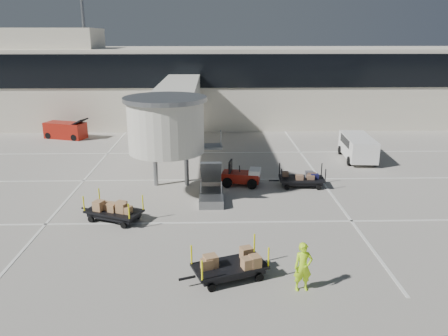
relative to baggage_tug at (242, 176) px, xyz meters
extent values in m
plane|color=#BCB4A8|center=(-0.59, -7.91, -0.58)|extent=(140.00, 140.00, 0.00)
cube|color=silver|center=(-0.59, -5.91, -0.57)|extent=(40.00, 0.15, 0.02)
cube|color=silver|center=(-0.59, 1.09, -0.57)|extent=(40.00, 0.15, 0.02)
cube|color=silver|center=(-0.59, 8.09, -0.57)|extent=(40.00, 0.15, 0.02)
cube|color=silver|center=(5.41, 2.09, -0.57)|extent=(0.15, 30.00, 0.02)
cube|color=silver|center=(-10.59, 2.09, -0.57)|extent=(0.15, 30.00, 0.02)
cube|color=beige|center=(-0.59, 22.09, 3.42)|extent=(64.00, 12.00, 8.00)
cube|color=black|center=(-0.59, 16.04, 5.42)|extent=(64.00, 0.12, 3.20)
cube|color=beige|center=(-18.59, 20.09, 8.42)|extent=(10.00, 6.00, 2.00)
cylinder|color=gray|center=(-16.59, 26.09, 6.92)|extent=(0.36, 0.36, 15.00)
cube|color=beige|center=(-4.59, 7.09, 3.72)|extent=(3.00, 18.00, 2.80)
cylinder|color=beige|center=(-4.59, -1.91, 3.72)|extent=(4.40, 4.40, 3.00)
cylinder|color=gray|center=(-4.59, -1.91, 5.32)|extent=(4.80, 4.80, 0.25)
cylinder|color=gray|center=(-5.59, 0.09, 0.87)|extent=(0.28, 0.28, 2.90)
cylinder|color=gray|center=(-3.59, 0.09, 0.87)|extent=(0.28, 0.28, 2.90)
cylinder|color=gray|center=(-5.59, 7.09, 0.87)|extent=(0.28, 0.28, 2.90)
cylinder|color=gray|center=(-3.59, 7.09, 0.87)|extent=(0.28, 0.28, 2.90)
cylinder|color=gray|center=(-5.59, 14.09, 0.87)|extent=(0.28, 0.28, 2.90)
cylinder|color=gray|center=(-3.59, 14.09, 0.87)|extent=(0.28, 0.28, 2.90)
cube|color=gray|center=(-1.99, -2.91, -0.33)|extent=(1.40, 2.60, 0.50)
cube|color=gray|center=(-1.99, -2.31, 1.02)|extent=(1.20, 2.60, 2.06)
cube|color=gray|center=(-1.99, -0.91, 2.27)|extent=(1.40, 1.20, 0.12)
cube|color=maroon|center=(-0.07, 0.01, -0.03)|extent=(2.58, 1.60, 0.60)
cube|color=white|center=(0.82, -0.16, 0.37)|extent=(0.90, 1.22, 0.35)
cube|color=black|center=(-0.75, 0.15, 0.57)|extent=(0.32, 1.00, 0.90)
cylinder|color=black|center=(-0.98, -0.47, -0.26)|extent=(0.68, 0.37, 0.64)
cylinder|color=black|center=(-0.72, 0.81, -0.26)|extent=(0.68, 0.37, 0.64)
cylinder|color=black|center=(0.59, -0.78, -0.26)|extent=(0.68, 0.37, 0.64)
cylinder|color=black|center=(0.85, 0.49, -0.26)|extent=(0.68, 0.37, 0.64)
cube|color=black|center=(3.82, -0.40, -0.06)|extent=(2.93, 1.58, 0.11)
cube|color=black|center=(3.82, -0.40, -0.23)|extent=(2.64, 1.35, 0.24)
cube|color=black|center=(2.06, -0.30, -0.20)|extent=(0.67, 0.11, 0.08)
cylinder|color=black|center=(2.79, -0.99, -0.42)|extent=(0.33, 0.15, 0.32)
cylinder|color=black|center=(2.86, 0.30, -0.42)|extent=(0.33, 0.15, 0.32)
cylinder|color=black|center=(4.78, -1.09, -0.42)|extent=(0.33, 0.15, 0.32)
cylinder|color=black|center=(4.85, 0.19, -0.42)|extent=(0.33, 0.15, 0.32)
cylinder|color=black|center=(2.41, -0.97, 0.37)|extent=(0.07, 0.07, 0.86)
cylinder|color=black|center=(2.48, 0.32, 0.37)|extent=(0.07, 0.07, 0.86)
cylinder|color=black|center=(5.16, -1.11, 0.37)|extent=(0.07, 0.07, 0.86)
cylinder|color=black|center=(5.23, 0.17, 0.37)|extent=(0.07, 0.07, 0.86)
cube|color=brown|center=(4.82, -0.15, 0.17)|extent=(0.50, 0.36, 0.35)
cube|color=#14143F|center=(4.47, -0.38, 0.17)|extent=(0.53, 0.29, 0.34)
cube|color=maroon|center=(4.47, 0.03, 0.18)|extent=(0.48, 0.31, 0.36)
cube|color=brown|center=(4.37, -0.55, 0.13)|extent=(0.44, 0.39, 0.27)
cube|color=#4B4B51|center=(3.31, -0.65, 0.20)|extent=(0.44, 0.37, 0.40)
cube|color=#4B4B51|center=(4.31, -0.37, 0.16)|extent=(0.52, 0.27, 0.32)
cube|color=brown|center=(4.29, -0.19, 0.17)|extent=(0.47, 0.33, 0.34)
cube|color=black|center=(-1.23, -11.32, -0.05)|extent=(3.22, 2.36, 0.12)
cube|color=black|center=(-1.23, -11.32, -0.22)|extent=(2.88, 2.06, 0.24)
cube|color=black|center=(-2.91, -11.93, -0.20)|extent=(0.66, 0.31, 0.08)
cylinder|color=black|center=(-1.96, -12.28, -0.42)|extent=(0.36, 0.24, 0.33)
cylinder|color=black|center=(-2.41, -11.05, -0.42)|extent=(0.36, 0.24, 0.33)
cylinder|color=black|center=(-0.05, -11.58, -0.42)|extent=(0.36, 0.24, 0.33)
cylinder|color=black|center=(-0.50, -10.36, -0.42)|extent=(0.36, 0.24, 0.33)
cylinder|color=#FDF80D|center=(-2.31, -12.41, 0.38)|extent=(0.07, 0.07, 0.87)
cylinder|color=#FDF80D|center=(-2.76, -11.18, 0.38)|extent=(0.07, 0.07, 0.87)
cylinder|color=#FDF80D|center=(0.30, -11.45, 0.38)|extent=(0.07, 0.07, 0.87)
cylinder|color=#FDF80D|center=(-0.15, -10.23, 0.38)|extent=(0.07, 0.07, 0.87)
cube|color=#A97B51|center=(-0.31, -11.04, 0.19)|extent=(0.70, 0.55, 0.36)
cube|color=#A97B51|center=(-1.01, -11.28, 0.23)|extent=(0.71, 0.55, 0.44)
cube|color=#A97B51|center=(-1.32, -11.46, 0.22)|extent=(0.65, 0.63, 0.42)
cube|color=#A97B51|center=(-0.79, -11.62, 0.24)|extent=(0.68, 0.60, 0.46)
cube|color=#A97B51|center=(-0.72, -11.39, 0.25)|extent=(0.74, 0.70, 0.49)
cube|color=black|center=(-7.11, -5.48, -0.05)|extent=(3.22, 2.46, 0.12)
cube|color=black|center=(-7.11, -5.48, -0.23)|extent=(2.87, 2.15, 0.24)
cube|color=black|center=(-8.74, -4.78, -0.20)|extent=(0.65, 0.34, 0.08)
cylinder|color=black|center=(-8.29, -5.68, -0.42)|extent=(0.35, 0.25, 0.33)
cylinder|color=black|center=(-7.78, -4.49, -0.42)|extent=(0.35, 0.25, 0.33)
cylinder|color=black|center=(-6.43, -6.48, -0.42)|extent=(0.35, 0.25, 0.33)
cylinder|color=black|center=(-5.92, -5.29, -0.42)|extent=(0.35, 0.25, 0.33)
cylinder|color=#FDF80D|center=(-8.63, -5.53, 0.38)|extent=(0.07, 0.07, 0.86)
cylinder|color=#FDF80D|center=(-8.12, -4.34, 0.38)|extent=(0.07, 0.07, 0.86)
cylinder|color=#FDF80D|center=(-6.09, -6.62, 0.38)|extent=(0.07, 0.07, 0.86)
cylinder|color=#FDF80D|center=(-5.58, -5.43, 0.38)|extent=(0.07, 0.07, 0.86)
cube|color=#A97B51|center=(-6.09, -5.47, 0.24)|extent=(0.57, 0.57, 0.48)
cube|color=#A97B51|center=(-7.47, -4.94, 0.26)|extent=(0.70, 0.62, 0.52)
cube|color=#A97B51|center=(-7.98, -4.83, 0.22)|extent=(0.71, 0.68, 0.42)
cube|color=#A97B51|center=(-6.26, -5.72, 0.26)|extent=(0.72, 0.70, 0.51)
cube|color=#A97B51|center=(-6.98, -5.54, 0.23)|extent=(0.51, 0.50, 0.46)
cube|color=#A97B51|center=(-7.83, -5.43, 0.24)|extent=(0.74, 0.66, 0.47)
cube|color=#A97B51|center=(-6.64, -5.49, 0.26)|extent=(0.62, 0.58, 0.51)
imported|color=#AAE418|center=(1.52, -12.24, 0.40)|extent=(0.76, 0.54, 1.97)
cube|color=white|center=(9.39, 5.74, 0.48)|extent=(2.30, 4.97, 1.56)
cube|color=white|center=(9.55, 7.90, 0.17)|extent=(1.90, 0.68, 0.91)
cube|color=black|center=(9.41, 5.94, 0.88)|extent=(2.20, 3.16, 0.63)
cylinder|color=black|center=(8.32, 4.20, -0.24)|extent=(0.29, 0.70, 0.69)
cylinder|color=black|center=(10.23, 4.06, -0.24)|extent=(0.29, 0.70, 0.69)
cylinder|color=black|center=(8.55, 7.42, -0.24)|extent=(0.29, 0.70, 0.69)
cylinder|color=black|center=(10.46, 7.28, -0.24)|extent=(0.29, 0.70, 0.69)
cube|color=maroon|center=(-15.77, 13.78, 0.16)|extent=(4.09, 2.69, 1.49)
cube|color=black|center=(-14.16, 13.26, 1.11)|extent=(1.34, 1.62, 0.53)
cylinder|color=black|center=(-17.32, 13.55, -0.28)|extent=(0.65, 0.42, 0.60)
cylinder|color=black|center=(-16.88, 14.88, -0.28)|extent=(0.65, 0.42, 0.60)
cylinder|color=black|center=(-14.66, 12.69, -0.28)|extent=(0.65, 0.42, 0.60)
cylinder|color=black|center=(-14.23, 14.01, -0.28)|extent=(0.65, 0.42, 0.60)
camera|label=1|loc=(-1.86, -26.87, 8.88)|focal=35.00mm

